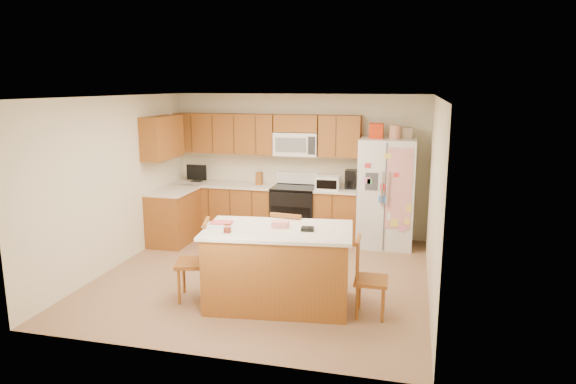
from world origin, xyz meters
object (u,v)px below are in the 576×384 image
(refrigerator, at_px, (386,192))
(windsor_chair_right, at_px, (369,279))
(windsor_chair_left, at_px, (195,262))
(stove, at_px, (295,211))
(windsor_chair_back, at_px, (290,251))
(island, at_px, (278,266))

(refrigerator, bearing_deg, windsor_chair_right, -90.53)
(refrigerator, bearing_deg, windsor_chair_left, -127.78)
(stove, relative_size, refrigerator, 0.55)
(refrigerator, distance_m, windsor_chair_back, 2.43)
(windsor_chair_left, xyz_separation_m, windsor_chair_back, (1.04, 0.71, 0.00))
(refrigerator, xyz_separation_m, island, (-1.13, -2.74, -0.43))
(refrigerator, height_order, windsor_chair_back, refrigerator)
(stove, distance_m, refrigerator, 1.63)
(refrigerator, bearing_deg, windsor_chair_back, -118.41)
(stove, bearing_deg, windsor_chair_right, -61.51)
(windsor_chair_left, relative_size, windsor_chair_back, 0.99)
(refrigerator, xyz_separation_m, windsor_chair_left, (-2.18, -2.81, -0.44))
(stove, height_order, windsor_chair_back, stove)
(windsor_chair_back, height_order, windsor_chair_right, windsor_chair_back)
(stove, xyz_separation_m, windsor_chair_back, (0.43, -2.17, 0.01))
(windsor_chair_left, bearing_deg, windsor_chair_back, 34.20)
(island, height_order, windsor_chair_back, island)
(island, height_order, windsor_chair_right, island)
(stove, xyz_separation_m, windsor_chair_right, (1.54, -2.85, -0.03))
(windsor_chair_left, distance_m, windsor_chair_back, 1.26)
(stove, height_order, refrigerator, refrigerator)
(windsor_chair_back, bearing_deg, windsor_chair_right, -31.35)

